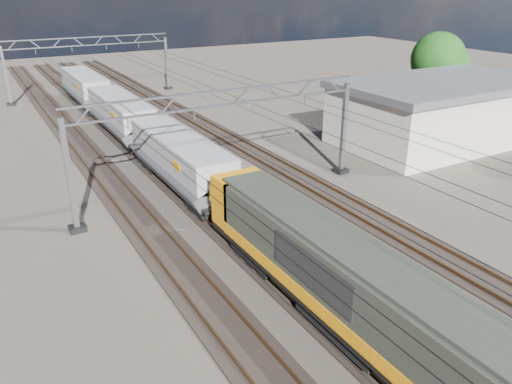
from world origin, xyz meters
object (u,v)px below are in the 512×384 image
locomotive (354,288)px  hopper_wagon_mid (121,113)px  catenary_gantry_far (91,64)px  hopper_wagon_third (85,87)px  catenary_gantry_mid (225,141)px  industrial_shed (441,111)px  hopper_wagon_lead (180,158)px  tree_far (441,61)px

locomotive → hopper_wagon_mid: bearing=90.0°
catenary_gantry_far → locomotive: size_ratio=0.94×
hopper_wagon_third → catenary_gantry_mid: bearing=-86.3°
catenary_gantry_far → industrial_shed: size_ratio=1.07×
hopper_wagon_lead → industrial_shed: bearing=-1.9°
hopper_wagon_third → tree_far: bearing=-33.5°
hopper_wagon_mid → tree_far: size_ratio=1.55×
hopper_wagon_mid → catenary_gantry_far: bearing=84.0°
catenary_gantry_far → hopper_wagon_third: 5.47m
catenary_gantry_mid → hopper_wagon_mid: bearing=96.7°
hopper_wagon_mid → tree_far: 33.26m
catenary_gantry_mid → hopper_wagon_lead: bearing=125.6°
locomotive → tree_far: tree_far is taller
hopper_wagon_mid → tree_far: (32.32, -7.21, 3.13)m
hopper_wagon_lead → tree_far: size_ratio=1.55×
locomotive → hopper_wagon_third: size_ratio=1.62×
hopper_wagon_mid → catenary_gantry_mid: bearing=-83.3°
industrial_shed → catenary_gantry_far: bearing=122.9°
catenary_gantry_far → locomotive: (-2.00, -50.90, -1.58)m
locomotive → hopper_wagon_third: (-0.00, 46.10, -0.09)m
catenary_gantry_mid → tree_far: bearing=17.9°
catenary_gantry_far → tree_far: size_ratio=2.37×
tree_far → hopper_wagon_lead: bearing=-167.8°
catenary_gantry_mid → industrial_shed: bearing=5.2°
hopper_wagon_third → tree_far: 38.89m
catenary_gantry_mid → industrial_shed: 22.12m
locomotive → hopper_wagon_mid: (-0.00, 31.90, -0.09)m
hopper_wagon_third → industrial_shed: industrial_shed is taller
catenary_gantry_mid → hopper_wagon_third: catenary_gantry_mid is taller
catenary_gantry_far → tree_far: (30.32, -26.21, 1.45)m
hopper_wagon_lead → industrial_shed: industrial_shed is taller
locomotive → hopper_wagon_third: locomotive is taller
catenary_gantry_far → hopper_wagon_third: size_ratio=1.53×
locomotive → hopper_wagon_third: bearing=90.0°
catenary_gantry_mid → hopper_wagon_mid: catenary_gantry_mid is taller
hopper_wagon_lead → tree_far: bearing=12.2°
locomotive → hopper_wagon_lead: (-0.00, 17.70, -0.09)m
locomotive → hopper_wagon_mid: size_ratio=1.62×
catenary_gantry_mid → locomotive: 15.12m
hopper_wagon_mid → hopper_wagon_third: (0.00, 14.20, 0.00)m
industrial_shed → tree_far: (8.32, 7.79, 2.63)m
tree_far → hopper_wagon_third: bearing=146.5°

